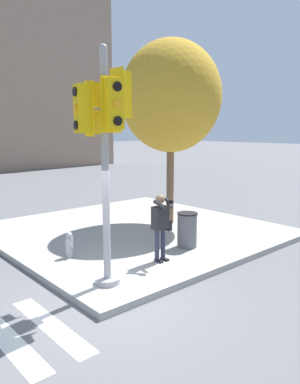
% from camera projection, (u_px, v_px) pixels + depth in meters
% --- Properties ---
extents(ground_plane, '(160.00, 160.00, 0.00)m').
position_uv_depth(ground_plane, '(107.00, 303.00, 7.19)').
color(ground_plane, '#5B5B5E').
extents(sidewalk_corner, '(8.00, 8.00, 0.15)m').
position_uv_depth(sidewalk_corner, '(134.00, 231.00, 12.05)').
color(sidewalk_corner, '#9E9B96').
rests_on(sidewalk_corner, ground_plane).
extents(traffic_signal_pole, '(1.20, 1.20, 4.73)m').
position_uv_depth(traffic_signal_pole, '(103.00, 132.00, 7.23)').
color(traffic_signal_pole, '#939399').
rests_on(traffic_signal_pole, sidewalk_corner).
extents(person_photographer, '(0.58, 0.54, 1.63)m').
position_uv_depth(person_photographer, '(161.00, 221.00, 8.94)').
color(person_photographer, black).
rests_on(person_photographer, sidewalk_corner).
extents(street_tree, '(3.27, 3.27, 6.00)m').
position_uv_depth(street_tree, '(171.00, 97.00, 12.11)').
color(street_tree, brown).
rests_on(street_tree, sidewalk_corner).
extents(fire_hydrant, '(0.19, 0.25, 0.64)m').
position_uv_depth(fire_hydrant, '(69.00, 245.00, 9.29)').
color(fire_hydrant, '#99999E').
rests_on(fire_hydrant, sidewalk_corner).
extents(trash_bin, '(0.55, 0.55, 0.95)m').
position_uv_depth(trash_bin, '(187.00, 230.00, 10.07)').
color(trash_bin, '#5B5B60').
rests_on(trash_bin, sidewalk_corner).
extents(building_right, '(16.71, 9.47, 16.73)m').
position_uv_depth(building_right, '(5.00, 71.00, 32.95)').
color(building_right, gray).
rests_on(building_right, ground_plane).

